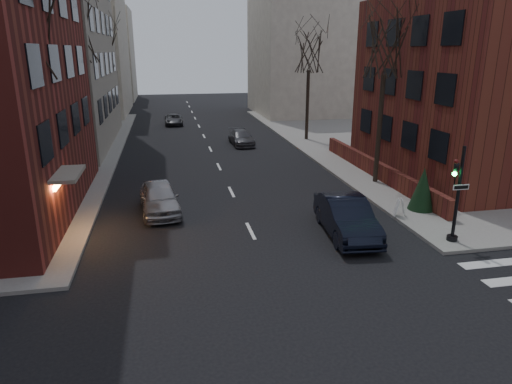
{
  "coord_description": "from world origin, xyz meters",
  "views": [
    {
      "loc": [
        -3.46,
        -6.65,
        7.75
      ],
      "look_at": [
        0.13,
        11.42,
        2.0
      ],
      "focal_mm": 32.0,
      "sensor_mm": 36.0,
      "label": 1
    }
  ],
  "objects_px": {
    "tree_right_b": "(309,52)",
    "car_lane_gray": "(241,138)",
    "car_lane_far": "(174,120)",
    "streetlamp_far": "(115,87)",
    "sandwich_board": "(400,207)",
    "tree_left_a": "(24,31)",
    "tree_left_c": "(103,47)",
    "tree_right_a": "(386,45)",
    "streetlamp_near": "(84,112)",
    "parked_sedan": "(346,217)",
    "car_lane_silver": "(159,198)",
    "tree_left_b": "(75,31)",
    "evergreen_shrub": "(423,189)",
    "traffic_signal": "(456,200)"
  },
  "relations": [
    {
      "from": "tree_left_c",
      "to": "tree_left_b",
      "type": "bearing_deg",
      "value": -90.0
    },
    {
      "from": "streetlamp_far",
      "to": "car_lane_gray",
      "type": "relative_size",
      "value": 1.49
    },
    {
      "from": "tree_left_c",
      "to": "car_lane_silver",
      "type": "xyz_separation_m",
      "value": [
        4.82,
        -24.71,
        -7.26
      ]
    },
    {
      "from": "streetlamp_near",
      "to": "car_lane_gray",
      "type": "xyz_separation_m",
      "value": [
        10.98,
        9.24,
        -3.63
      ]
    },
    {
      "from": "car_lane_gray",
      "to": "car_lane_far",
      "type": "height_order",
      "value": "car_lane_gray"
    },
    {
      "from": "tree_right_b",
      "to": "parked_sedan",
      "type": "bearing_deg",
      "value": -102.73
    },
    {
      "from": "car_lane_silver",
      "to": "car_lane_far",
      "type": "relative_size",
      "value": 1.11
    },
    {
      "from": "tree_right_a",
      "to": "sandwich_board",
      "type": "height_order",
      "value": "tree_right_a"
    },
    {
      "from": "streetlamp_near",
      "to": "sandwich_board",
      "type": "height_order",
      "value": "streetlamp_near"
    },
    {
      "from": "streetlamp_near",
      "to": "car_lane_gray",
      "type": "relative_size",
      "value": 1.49
    },
    {
      "from": "evergreen_shrub",
      "to": "car_lane_far",
      "type": "bearing_deg",
      "value": 110.33
    },
    {
      "from": "car_lane_far",
      "to": "sandwich_board",
      "type": "bearing_deg",
      "value": -72.91
    },
    {
      "from": "car_lane_gray",
      "to": "evergreen_shrub",
      "type": "xyz_separation_m",
      "value": [
        6.0,
        -18.44,
        0.61
      ]
    },
    {
      "from": "tree_right_b",
      "to": "car_lane_gray",
      "type": "relative_size",
      "value": 2.18
    },
    {
      "from": "tree_right_a",
      "to": "streetlamp_near",
      "type": "bearing_deg",
      "value": 166.76
    },
    {
      "from": "streetlamp_near",
      "to": "car_lane_silver",
      "type": "height_order",
      "value": "streetlamp_near"
    },
    {
      "from": "sandwich_board",
      "to": "evergreen_shrub",
      "type": "distance_m",
      "value": 1.73
    },
    {
      "from": "tree_right_b",
      "to": "streetlamp_near",
      "type": "xyz_separation_m",
      "value": [
        -17.0,
        -10.0,
        -3.35
      ]
    },
    {
      "from": "car_lane_far",
      "to": "tree_left_a",
      "type": "bearing_deg",
      "value": -102.31
    },
    {
      "from": "car_lane_far",
      "to": "car_lane_silver",
      "type": "bearing_deg",
      "value": -93.25
    },
    {
      "from": "streetlamp_far",
      "to": "car_lane_gray",
      "type": "distance_m",
      "value": 15.8
    },
    {
      "from": "car_lane_far",
      "to": "evergreen_shrub",
      "type": "bearing_deg",
      "value": -70.11
    },
    {
      "from": "streetlamp_far",
      "to": "tree_right_a",
      "type": "bearing_deg",
      "value": -54.69
    },
    {
      "from": "tree_right_b",
      "to": "car_lane_far",
      "type": "height_order",
      "value": "tree_right_b"
    },
    {
      "from": "tree_right_a",
      "to": "parked_sedan",
      "type": "relative_size",
      "value": 1.93
    },
    {
      "from": "traffic_signal",
      "to": "car_lane_gray",
      "type": "bearing_deg",
      "value": 103.04
    },
    {
      "from": "traffic_signal",
      "to": "tree_left_b",
      "type": "distance_m",
      "value": 24.87
    },
    {
      "from": "tree_left_b",
      "to": "tree_right_a",
      "type": "relative_size",
      "value": 1.11
    },
    {
      "from": "sandwich_board",
      "to": "tree_left_a",
      "type": "bearing_deg",
      "value": -168.3
    },
    {
      "from": "tree_left_a",
      "to": "tree_right_a",
      "type": "relative_size",
      "value": 1.06
    },
    {
      "from": "tree_right_b",
      "to": "car_lane_gray",
      "type": "height_order",
      "value": "tree_right_b"
    },
    {
      "from": "tree_left_c",
      "to": "car_lane_far",
      "type": "height_order",
      "value": "tree_left_c"
    },
    {
      "from": "tree_right_a",
      "to": "car_lane_far",
      "type": "height_order",
      "value": "tree_right_a"
    },
    {
      "from": "streetlamp_far",
      "to": "car_lane_gray",
      "type": "bearing_deg",
      "value": -44.4
    },
    {
      "from": "tree_left_c",
      "to": "streetlamp_far",
      "type": "bearing_deg",
      "value": 73.3
    },
    {
      "from": "tree_left_a",
      "to": "car_lane_far",
      "type": "distance_m",
      "value": 31.18
    },
    {
      "from": "car_lane_silver",
      "to": "car_lane_gray",
      "type": "distance_m",
      "value": 17.33
    },
    {
      "from": "tree_right_a",
      "to": "car_lane_silver",
      "type": "bearing_deg",
      "value": -168.04
    },
    {
      "from": "tree_left_a",
      "to": "tree_left_b",
      "type": "distance_m",
      "value": 12.01
    },
    {
      "from": "car_lane_silver",
      "to": "tree_left_b",
      "type": "bearing_deg",
      "value": 108.86
    },
    {
      "from": "tree_left_c",
      "to": "tree_right_a",
      "type": "distance_m",
      "value": 28.17
    },
    {
      "from": "parked_sedan",
      "to": "evergreen_shrub",
      "type": "height_order",
      "value": "evergreen_shrub"
    },
    {
      "from": "sandwich_board",
      "to": "evergreen_shrub",
      "type": "height_order",
      "value": "evergreen_shrub"
    },
    {
      "from": "streetlamp_near",
      "to": "car_lane_gray",
      "type": "bearing_deg",
      "value": 40.08
    },
    {
      "from": "tree_right_a",
      "to": "parked_sedan",
      "type": "xyz_separation_m",
      "value": [
        -4.8,
        -7.24,
        -7.2
      ]
    },
    {
      "from": "tree_left_b",
      "to": "streetlamp_near",
      "type": "bearing_deg",
      "value": -81.47
    },
    {
      "from": "tree_right_b",
      "to": "streetlamp_far",
      "type": "height_order",
      "value": "tree_right_b"
    },
    {
      "from": "tree_left_a",
      "to": "streetlamp_near",
      "type": "bearing_deg",
      "value": 85.71
    },
    {
      "from": "streetlamp_far",
      "to": "car_lane_silver",
      "type": "xyz_separation_m",
      "value": [
        4.22,
        -26.71,
        -3.47
      ]
    },
    {
      "from": "tree_left_a",
      "to": "tree_left_b",
      "type": "xyz_separation_m",
      "value": [
        0.0,
        12.0,
        0.44
      ]
    }
  ]
}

